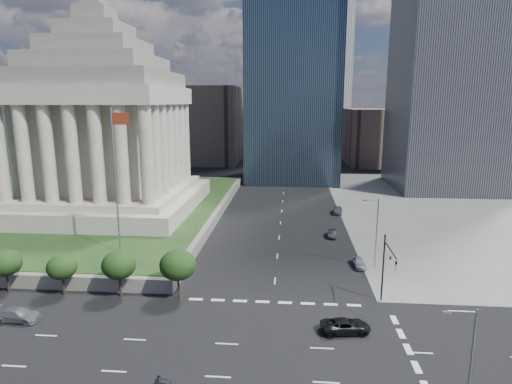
# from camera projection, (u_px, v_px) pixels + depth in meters

# --- Properties ---
(ground) EXTENTS (500.00, 500.00, 0.00)m
(ground) POSITION_uv_depth(u_px,v_px,m) (285.00, 176.00, 132.99)
(ground) COLOR black
(ground) RESTS_ON ground
(sidewalk_ne) EXTENTS (68.00, 90.00, 0.03)m
(sidewalk_ne) POSITION_uv_depth(u_px,v_px,m) (500.00, 211.00, 90.26)
(sidewalk_ne) COLOR slate
(sidewalk_ne) RESTS_ON ground
(plaza_terrace) EXTENTS (66.00, 70.00, 1.80)m
(plaza_terrace) POSITION_uv_depth(u_px,v_px,m) (62.00, 210.00, 87.70)
(plaza_terrace) COLOR #686559
(plaza_terrace) RESTS_ON ground
(plaza_lawn) EXTENTS (64.00, 68.00, 0.10)m
(plaza_lawn) POSITION_uv_depth(u_px,v_px,m) (61.00, 205.00, 87.50)
(plaza_lawn) COLOR #193616
(plaza_lawn) RESTS_ON plaza_terrace
(war_memorial) EXTENTS (34.00, 34.00, 39.00)m
(war_memorial) POSITION_uv_depth(u_px,v_px,m) (102.00, 108.00, 80.61)
(war_memorial) COLOR #9F9585
(war_memorial) RESTS_ON plaza_lawn
(flagpole) EXTENTS (2.52, 0.24, 20.00)m
(flagpole) POSITION_uv_depth(u_px,v_px,m) (116.00, 173.00, 57.94)
(flagpole) COLOR slate
(flagpole) RESTS_ON plaza_lawn
(midrise_glass) EXTENTS (26.00, 26.00, 60.00)m
(midrise_glass) POSITION_uv_depth(u_px,v_px,m) (293.00, 75.00, 121.73)
(midrise_glass) COLOR black
(midrise_glass) RESTS_ON ground
(building_filler_ne) EXTENTS (20.00, 30.00, 20.00)m
(building_filler_ne) POSITION_uv_depth(u_px,v_px,m) (374.00, 136.00, 157.57)
(building_filler_ne) COLOR brown
(building_filler_ne) RESTS_ON ground
(building_filler_nw) EXTENTS (24.00, 30.00, 28.00)m
(building_filler_nw) POSITION_uv_depth(u_px,v_px,m) (208.00, 125.00, 161.76)
(building_filler_nw) COLOR brown
(building_filler_nw) RESTS_ON ground
(traffic_signal_ne) EXTENTS (0.30, 5.74, 8.00)m
(traffic_signal_ne) POSITION_uv_depth(u_px,v_px,m) (387.00, 264.00, 46.75)
(traffic_signal_ne) COLOR black
(traffic_signal_ne) RESTS_ON ground
(street_lamp_south) EXTENTS (2.13, 0.22, 10.00)m
(street_lamp_south) POSITION_uv_depth(u_px,v_px,m) (467.00, 371.00, 27.39)
(street_lamp_south) COLOR slate
(street_lamp_south) RESTS_ON ground
(street_lamp_north) EXTENTS (2.13, 0.22, 10.00)m
(street_lamp_north) POSITION_uv_depth(u_px,v_px,m) (375.00, 230.00, 57.62)
(street_lamp_north) COLOR slate
(street_lamp_north) RESTS_ON ground
(pickup_truck) EXTENTS (5.22, 2.97, 1.38)m
(pickup_truck) POSITION_uv_depth(u_px,v_px,m) (346.00, 326.00, 42.63)
(pickup_truck) COLOR black
(pickup_truck) RESTS_ON ground
(suv_grey) EXTENTS (2.12, 4.88, 1.40)m
(suv_grey) POSITION_uv_depth(u_px,v_px,m) (17.00, 315.00, 44.86)
(suv_grey) COLOR slate
(suv_grey) RESTS_ON ground
(parked_sedan_near) EXTENTS (3.89, 1.70, 1.30)m
(parked_sedan_near) POSITION_uv_depth(u_px,v_px,m) (359.00, 262.00, 59.51)
(parked_sedan_near) COLOR gray
(parked_sedan_near) RESTS_ON ground
(parked_sedan_mid) EXTENTS (1.68, 3.85, 1.23)m
(parked_sedan_mid) POSITION_uv_depth(u_px,v_px,m) (332.00, 234.00, 72.50)
(parked_sedan_mid) COLOR black
(parked_sedan_mid) RESTS_ON ground
(parked_sedan_far) EXTENTS (2.40, 4.66, 1.52)m
(parked_sedan_far) POSITION_uv_depth(u_px,v_px,m) (338.00, 210.00, 87.70)
(parked_sedan_far) COLOR #52545A
(parked_sedan_far) RESTS_ON ground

